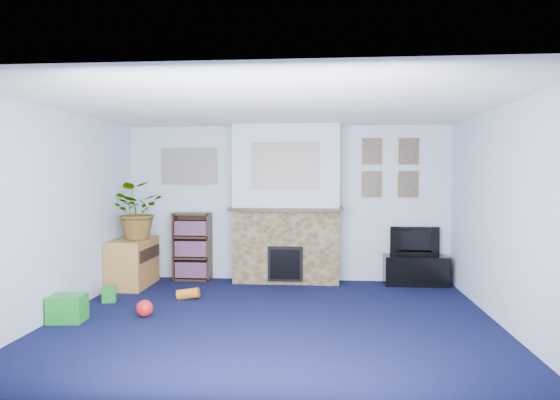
# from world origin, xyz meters

# --- Properties ---
(floor) EXTENTS (5.00, 4.50, 0.01)m
(floor) POSITION_xyz_m (0.00, 0.00, 0.00)
(floor) COLOR black
(floor) RESTS_ON ground
(ceiling) EXTENTS (5.00, 4.50, 0.01)m
(ceiling) POSITION_xyz_m (0.00, 0.00, 2.40)
(ceiling) COLOR white
(ceiling) RESTS_ON wall_back
(wall_back) EXTENTS (5.00, 0.04, 2.40)m
(wall_back) POSITION_xyz_m (0.00, 2.25, 1.20)
(wall_back) COLOR silver
(wall_back) RESTS_ON ground
(wall_front) EXTENTS (5.00, 0.04, 2.40)m
(wall_front) POSITION_xyz_m (0.00, -2.25, 1.20)
(wall_front) COLOR silver
(wall_front) RESTS_ON ground
(wall_left) EXTENTS (0.04, 4.50, 2.40)m
(wall_left) POSITION_xyz_m (-2.50, 0.00, 1.20)
(wall_left) COLOR silver
(wall_left) RESTS_ON ground
(wall_right) EXTENTS (0.04, 4.50, 2.40)m
(wall_right) POSITION_xyz_m (2.50, 0.00, 1.20)
(wall_right) COLOR silver
(wall_right) RESTS_ON ground
(chimney_breast) EXTENTS (1.72, 0.50, 2.40)m
(chimney_breast) POSITION_xyz_m (0.00, 2.05, 1.18)
(chimney_breast) COLOR brown
(chimney_breast) RESTS_ON ground
(collage_main) EXTENTS (1.00, 0.03, 0.68)m
(collage_main) POSITION_xyz_m (0.00, 1.84, 1.78)
(collage_main) COLOR gray
(collage_main) RESTS_ON chimney_breast
(collage_left) EXTENTS (0.90, 0.03, 0.58)m
(collage_left) POSITION_xyz_m (-1.55, 2.23, 1.78)
(collage_left) COLOR gray
(collage_left) RESTS_ON wall_back
(portrait_tl) EXTENTS (0.30, 0.03, 0.40)m
(portrait_tl) POSITION_xyz_m (1.30, 2.23, 2.00)
(portrait_tl) COLOR brown
(portrait_tl) RESTS_ON wall_back
(portrait_tr) EXTENTS (0.30, 0.03, 0.40)m
(portrait_tr) POSITION_xyz_m (1.85, 2.23, 2.00)
(portrait_tr) COLOR brown
(portrait_tr) RESTS_ON wall_back
(portrait_bl) EXTENTS (0.30, 0.03, 0.40)m
(portrait_bl) POSITION_xyz_m (1.30, 2.23, 1.50)
(portrait_bl) COLOR brown
(portrait_bl) RESTS_ON wall_back
(portrait_br) EXTENTS (0.30, 0.03, 0.40)m
(portrait_br) POSITION_xyz_m (1.85, 2.23, 1.50)
(portrait_br) COLOR brown
(portrait_br) RESTS_ON wall_back
(tv_stand) EXTENTS (0.93, 0.39, 0.44)m
(tv_stand) POSITION_xyz_m (1.94, 2.03, 0.22)
(tv_stand) COLOR black
(tv_stand) RESTS_ON ground
(television) EXTENTS (0.74, 0.11, 0.42)m
(television) POSITION_xyz_m (1.94, 2.05, 0.65)
(television) COLOR black
(television) RESTS_ON tv_stand
(bookshelf) EXTENTS (0.58, 0.28, 1.05)m
(bookshelf) POSITION_xyz_m (-1.48, 2.11, 0.50)
(bookshelf) COLOR black
(bookshelf) RESTS_ON ground
(sideboard) EXTENTS (0.50, 0.90, 0.70)m
(sideboard) POSITION_xyz_m (-2.24, 1.59, 0.35)
(sideboard) COLOR #AD7637
(sideboard) RESTS_ON ground
(potted_plant) EXTENTS (0.85, 0.76, 0.84)m
(potted_plant) POSITION_xyz_m (-2.19, 1.54, 1.12)
(potted_plant) COLOR #26661E
(potted_plant) RESTS_ON sideboard
(mantel_clock) EXTENTS (0.10, 0.06, 0.14)m
(mantel_clock) POSITION_xyz_m (0.03, 2.00, 1.22)
(mantel_clock) COLOR gold
(mantel_clock) RESTS_ON chimney_breast
(mantel_candle) EXTENTS (0.05, 0.05, 0.17)m
(mantel_candle) POSITION_xyz_m (0.24, 2.00, 1.23)
(mantel_candle) COLOR #B2BFC6
(mantel_candle) RESTS_ON chimney_breast
(mantel_teddy) EXTENTS (0.15, 0.15, 0.15)m
(mantel_teddy) POSITION_xyz_m (-0.63, 2.00, 1.22)
(mantel_teddy) COLOR gray
(mantel_teddy) RESTS_ON chimney_breast
(mantel_can) EXTENTS (0.06, 0.06, 0.12)m
(mantel_can) POSITION_xyz_m (0.73, 2.00, 1.21)
(mantel_can) COLOR #198C26
(mantel_can) RESTS_ON chimney_breast
(green_crate) EXTENTS (0.40, 0.34, 0.30)m
(green_crate) POSITION_xyz_m (-2.30, -0.20, 0.14)
(green_crate) COLOR #198C26
(green_crate) RESTS_ON ground
(toy_ball) EXTENTS (0.20, 0.20, 0.20)m
(toy_ball) POSITION_xyz_m (-1.50, 0.05, 0.09)
(toy_ball) COLOR red
(toy_ball) RESTS_ON ground
(toy_block) EXTENTS (0.20, 0.20, 0.20)m
(toy_block) POSITION_xyz_m (-2.20, 0.68, 0.11)
(toy_block) COLOR #198C26
(toy_block) RESTS_ON ground
(toy_tube) EXTENTS (0.31, 0.14, 0.17)m
(toy_tube) POSITION_xyz_m (-1.22, 0.90, 0.07)
(toy_tube) COLOR orange
(toy_tube) RESTS_ON ground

